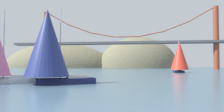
{
  "coord_description": "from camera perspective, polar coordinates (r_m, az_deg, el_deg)",
  "views": [
    {
      "loc": [
        9.03,
        -21.69,
        2.7
      ],
      "look_at": [
        0.0,
        40.81,
        4.98
      ],
      "focal_mm": 34.9,
      "sensor_mm": 36.0,
      "label": 1
    }
  ],
  "objects": [
    {
      "name": "sailboat_scarlet_sail",
      "position": [
        70.58,
        17.25,
        -0.1
      ],
      "size": [
        5.53,
        9.71,
        11.08
      ],
      "color": "#191E4C",
      "rests_on": "ground_plane"
    },
    {
      "name": "headland_left",
      "position": [
        169.29,
        -14.02,
        -2.92
      ],
      "size": [
        83.47,
        44.0,
        36.67
      ],
      "primitive_type": "ellipsoid",
      "color": "#6B664C",
      "rests_on": "ground_plane"
    },
    {
      "name": "ground_plane",
      "position": [
        23.65,
        -14.45,
        -8.56
      ],
      "size": [
        360.0,
        360.0,
        0.0
      ],
      "primitive_type": "plane",
      "color": "#426075"
    },
    {
      "name": "sailboat_navy_sail",
      "position": [
        30.34,
        -16.36,
        2.93
      ],
      "size": [
        10.23,
        8.03,
        10.44
      ],
      "color": "#191E4C",
      "rests_on": "ground_plane"
    },
    {
      "name": "suspension_bridge",
      "position": [
        117.67,
        3.78,
        3.87
      ],
      "size": [
        127.54,
        6.0,
        32.38
      ],
      "color": "brown",
      "rests_on": "ground_plane"
    },
    {
      "name": "headland_center",
      "position": [
        156.76,
        6.76,
        -3.05
      ],
      "size": [
        56.16,
        44.0,
        43.73
      ],
      "primitive_type": "ellipsoid",
      "color": "#6B664C",
      "rests_on": "ground_plane"
    }
  ]
}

